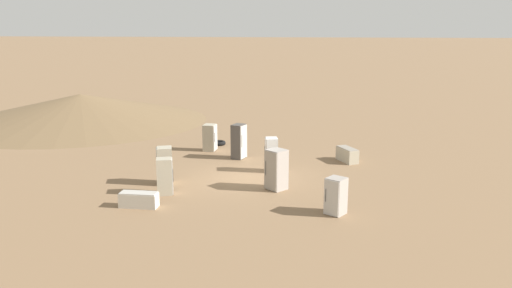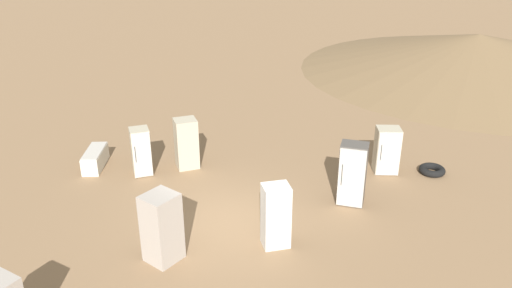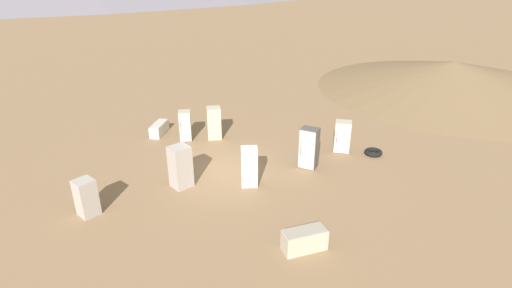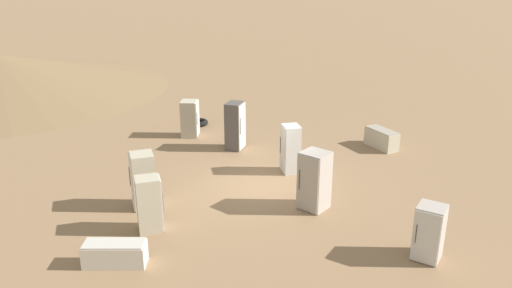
{
  "view_description": "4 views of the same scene",
  "coord_description": "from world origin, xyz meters",
  "px_view_note": "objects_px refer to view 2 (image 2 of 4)",
  "views": [
    {
      "loc": [
        -5.84,
        22.42,
        6.95
      ],
      "look_at": [
        -0.71,
        0.96,
        1.91
      ],
      "focal_mm": 35.0,
      "sensor_mm": 36.0,
      "label": 1
    },
    {
      "loc": [
        -11.85,
        -1.56,
        7.7
      ],
      "look_at": [
        1.26,
        -0.67,
        1.87
      ],
      "focal_mm": 35.0,
      "sensor_mm": 36.0,
      "label": 2
    },
    {
      "loc": [
        -15.19,
        -5.35,
        8.61
      ],
      "look_at": [
        -0.42,
        -1.47,
        1.69
      ],
      "focal_mm": 28.0,
      "sensor_mm": 36.0,
      "label": 3
    },
    {
      "loc": [
        -1.33,
        15.27,
        7.05
      ],
      "look_at": [
        0.02,
        1.33,
        1.98
      ],
      "focal_mm": 35.0,
      "sensor_mm": 36.0,
      "label": 4
    }
  ],
  "objects_px": {
    "discarded_fridge_5": "(186,143)",
    "discarded_fridge_8": "(161,228)",
    "discarded_fridge_1": "(141,152)",
    "discarded_fridge_7": "(95,159)",
    "scrap_tire": "(432,170)",
    "discarded_fridge_4": "(352,174)",
    "discarded_fridge_6": "(387,150)",
    "discarded_fridge_0": "(276,216)"
  },
  "relations": [
    {
      "from": "discarded_fridge_0",
      "to": "discarded_fridge_4",
      "type": "xyz_separation_m",
      "value": [
        2.28,
        -2.18,
        0.09
      ]
    },
    {
      "from": "discarded_fridge_8",
      "to": "discarded_fridge_5",
      "type": "bearing_deg",
      "value": 38.59
    },
    {
      "from": "discarded_fridge_5",
      "to": "discarded_fridge_6",
      "type": "xyz_separation_m",
      "value": [
        0.07,
        -6.74,
        -0.09
      ]
    },
    {
      "from": "discarded_fridge_4",
      "to": "scrap_tire",
      "type": "distance_m",
      "value": 3.72
    },
    {
      "from": "discarded_fridge_7",
      "to": "discarded_fridge_0",
      "type": "bearing_deg",
      "value": -38.78
    },
    {
      "from": "discarded_fridge_4",
      "to": "discarded_fridge_8",
      "type": "relative_size",
      "value": 1.05
    },
    {
      "from": "discarded_fridge_0",
      "to": "discarded_fridge_8",
      "type": "height_order",
      "value": "discarded_fridge_8"
    },
    {
      "from": "discarded_fridge_8",
      "to": "discarded_fridge_1",
      "type": "bearing_deg",
      "value": 55.69
    },
    {
      "from": "discarded_fridge_5",
      "to": "discarded_fridge_6",
      "type": "bearing_deg",
      "value": -23.13
    },
    {
      "from": "discarded_fridge_4",
      "to": "discarded_fridge_1",
      "type": "bearing_deg",
      "value": 0.08
    },
    {
      "from": "discarded_fridge_6",
      "to": "discarded_fridge_8",
      "type": "relative_size",
      "value": 0.86
    },
    {
      "from": "discarded_fridge_0",
      "to": "discarded_fridge_5",
      "type": "distance_m",
      "value": 5.4
    },
    {
      "from": "discarded_fridge_5",
      "to": "discarded_fridge_8",
      "type": "relative_size",
      "value": 0.96
    },
    {
      "from": "discarded_fridge_5",
      "to": "scrap_tire",
      "type": "bearing_deg",
      "value": -23.48
    },
    {
      "from": "discarded_fridge_5",
      "to": "scrap_tire",
      "type": "height_order",
      "value": "discarded_fridge_5"
    },
    {
      "from": "discarded_fridge_1",
      "to": "scrap_tire",
      "type": "distance_m",
      "value": 9.74
    },
    {
      "from": "discarded_fridge_1",
      "to": "discarded_fridge_0",
      "type": "bearing_deg",
      "value": 117.87
    },
    {
      "from": "discarded_fridge_0",
      "to": "discarded_fridge_7",
      "type": "bearing_deg",
      "value": 129.08
    },
    {
      "from": "discarded_fridge_7",
      "to": "discarded_fridge_6",
      "type": "bearing_deg",
      "value": -3.88
    },
    {
      "from": "discarded_fridge_1",
      "to": "discarded_fridge_5",
      "type": "bearing_deg",
      "value": -178.72
    },
    {
      "from": "discarded_fridge_5",
      "to": "scrap_tire",
      "type": "distance_m",
      "value": 8.33
    },
    {
      "from": "discarded_fridge_0",
      "to": "discarded_fridge_8",
      "type": "xyz_separation_m",
      "value": [
        -0.8,
        2.76,
        0.04
      ]
    },
    {
      "from": "discarded_fridge_6",
      "to": "discarded_fridge_7",
      "type": "height_order",
      "value": "discarded_fridge_6"
    },
    {
      "from": "discarded_fridge_0",
      "to": "discarded_fridge_5",
      "type": "height_order",
      "value": "discarded_fridge_5"
    },
    {
      "from": "discarded_fridge_1",
      "to": "discarded_fridge_7",
      "type": "distance_m",
      "value": 1.86
    },
    {
      "from": "discarded_fridge_7",
      "to": "discarded_fridge_8",
      "type": "relative_size",
      "value": 0.87
    },
    {
      "from": "discarded_fridge_5",
      "to": "discarded_fridge_4",
      "type": "bearing_deg",
      "value": -44.98
    },
    {
      "from": "discarded_fridge_5",
      "to": "discarded_fridge_6",
      "type": "distance_m",
      "value": 6.74
    },
    {
      "from": "discarded_fridge_1",
      "to": "discarded_fridge_4",
      "type": "xyz_separation_m",
      "value": [
        -1.46,
        -6.75,
        0.16
      ]
    },
    {
      "from": "discarded_fridge_6",
      "to": "discarded_fridge_7",
      "type": "distance_m",
      "value": 9.91
    },
    {
      "from": "discarded_fridge_1",
      "to": "discarded_fridge_8",
      "type": "relative_size",
      "value": 0.88
    },
    {
      "from": "discarded_fridge_1",
      "to": "discarded_fridge_4",
      "type": "distance_m",
      "value": 6.91
    },
    {
      "from": "discarded_fridge_1",
      "to": "discarded_fridge_6",
      "type": "height_order",
      "value": "discarded_fridge_1"
    },
    {
      "from": "discarded_fridge_1",
      "to": "discarded_fridge_6",
      "type": "distance_m",
      "value": 8.16
    },
    {
      "from": "discarded_fridge_0",
      "to": "discarded_fridge_4",
      "type": "height_order",
      "value": "discarded_fridge_4"
    },
    {
      "from": "discarded_fridge_6",
      "to": "discarded_fridge_1",
      "type": "bearing_deg",
      "value": 2.98
    },
    {
      "from": "discarded_fridge_7",
      "to": "scrap_tire",
      "type": "xyz_separation_m",
      "value": [
        0.27,
        -11.45,
        -0.19
      ]
    },
    {
      "from": "discarded_fridge_0",
      "to": "discarded_fridge_7",
      "type": "relative_size",
      "value": 1.1
    },
    {
      "from": "discarded_fridge_4",
      "to": "discarded_fridge_6",
      "type": "bearing_deg",
      "value": -110.43
    },
    {
      "from": "discarded_fridge_4",
      "to": "discarded_fridge_6",
      "type": "xyz_separation_m",
      "value": [
        2.15,
        -1.38,
        -0.18
      ]
    },
    {
      "from": "discarded_fridge_8",
      "to": "scrap_tire",
      "type": "bearing_deg",
      "value": -22.54
    },
    {
      "from": "discarded_fridge_1",
      "to": "discarded_fridge_7",
      "type": "relative_size",
      "value": 1.01
    }
  ]
}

